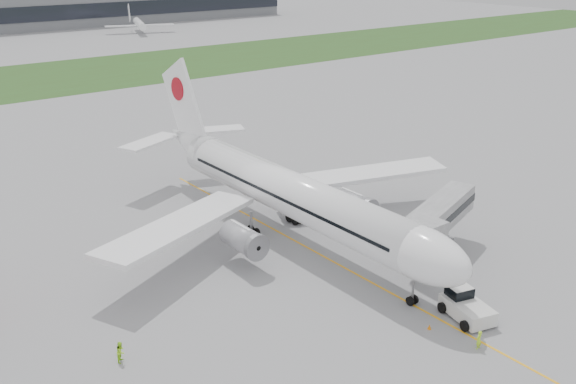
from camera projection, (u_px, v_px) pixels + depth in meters
ground at (311, 249)px, 71.76m from camera, size 600.00×600.00×0.00m
apron_markings at (341, 266)px, 68.08m from camera, size 70.00×70.00×0.04m
grass_strip at (4, 83)px, 160.28m from camera, size 600.00×50.00×0.02m
airliner at (284, 190)px, 73.34m from camera, size 48.13×53.95×17.88m
pushback_tug at (465, 305)px, 58.38m from camera, size 4.41×5.58×2.57m
jet_bridge at (439, 217)px, 68.10m from camera, size 13.80×8.06×6.59m
safety_cone_left at (429, 327)px, 56.67m from camera, size 0.35×0.35×0.48m
safety_cone_right at (484, 307)px, 59.76m from camera, size 0.43×0.43×0.59m
ground_crew_near at (479, 340)px, 53.71m from camera, size 0.65×0.46×1.71m
ground_crew_far at (121, 352)px, 52.08m from camera, size 1.10×1.11×1.81m
distant_aircraft_right at (140, 33)px, 253.64m from camera, size 33.16×31.26×10.23m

